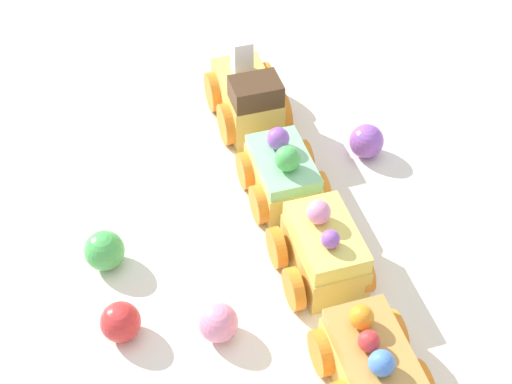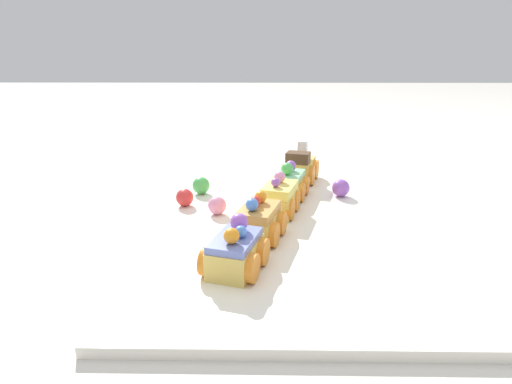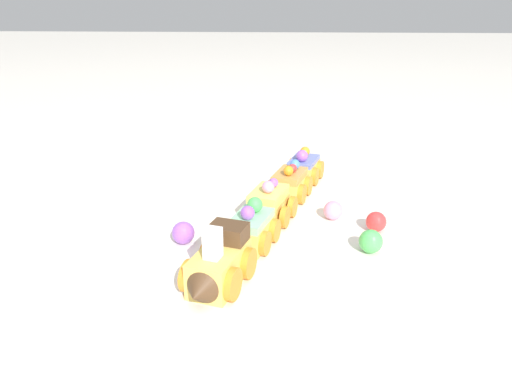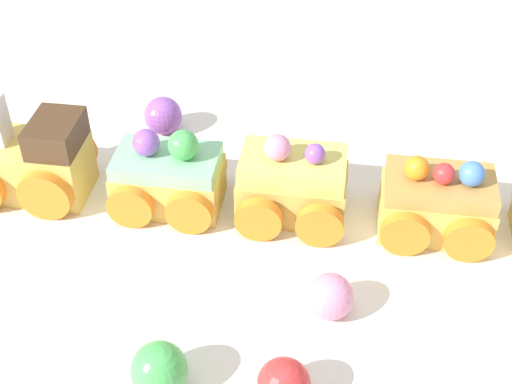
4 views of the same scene
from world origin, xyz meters
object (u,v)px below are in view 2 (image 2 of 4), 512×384
(cake_car_blueberry, at_px, (236,252))
(gumball_green, at_px, (201,185))
(cake_car_mint, at_px, (289,184))
(cake_train_locomotive, at_px, (301,168))
(gumball_red, at_px, (185,197))
(cake_car_lemon, at_px, (277,199))
(cake_car_caramel, at_px, (259,222))
(gumball_pink, at_px, (217,205))
(gumball_purple, at_px, (341,188))

(cake_car_blueberry, relative_size, gumball_green, 2.80)
(cake_car_blueberry, distance_m, gumball_green, 0.30)
(cake_car_mint, distance_m, cake_car_blueberry, 0.28)
(cake_train_locomotive, xyz_separation_m, cake_car_blueberry, (-0.38, 0.11, -0.00))
(cake_car_mint, bearing_deg, gumball_red, 123.11)
(cake_car_mint, distance_m, cake_car_lemon, 0.09)
(cake_car_caramel, bearing_deg, gumball_pink, 53.02)
(cake_car_mint, relative_size, cake_car_caramel, 1.00)
(cake_car_mint, relative_size, cake_car_lemon, 1.00)
(cake_car_caramel, distance_m, gumball_red, 0.18)
(gumball_pink, distance_m, gumball_purple, 0.23)
(cake_train_locomotive, bearing_deg, cake_car_lemon, -179.95)
(cake_car_mint, bearing_deg, cake_car_lemon, -179.85)
(cake_car_caramel, distance_m, gumball_purple, 0.23)
(cake_car_caramel, height_order, gumball_green, cake_car_caramel)
(cake_train_locomotive, xyz_separation_m, gumball_green, (-0.10, 0.19, -0.01))
(gumball_pink, relative_size, gumball_red, 0.99)
(cake_train_locomotive, xyz_separation_m, gumball_red, (-0.16, 0.21, -0.01))
(cake_car_mint, height_order, cake_car_caramel, cake_car_mint)
(cake_car_caramel, relative_size, gumball_purple, 2.84)
(cake_car_mint, xyz_separation_m, gumball_green, (0.01, 0.16, -0.01))
(cake_car_mint, xyz_separation_m, cake_car_blueberry, (-0.27, 0.08, -0.00))
(gumball_pink, bearing_deg, gumball_green, 21.29)
(cake_car_caramel, relative_size, cake_car_blueberry, 1.00)
(cake_car_mint, bearing_deg, gumball_purple, -73.08)
(gumball_pink, height_order, gumball_green, gumball_green)
(cake_car_mint, height_order, cake_car_lemon, cake_car_lemon)
(cake_car_mint, distance_m, gumball_pink, 0.15)
(cake_car_blueberry, bearing_deg, cake_car_mint, 0.03)
(cake_car_lemon, bearing_deg, cake_car_blueberry, 179.98)
(cake_car_mint, height_order, gumball_purple, cake_car_mint)
(cake_train_locomotive, xyz_separation_m, cake_car_lemon, (-0.20, 0.06, -0.00))
(cake_car_lemon, bearing_deg, gumball_red, 94.29)
(gumball_purple, bearing_deg, cake_car_lemon, 126.48)
(cake_car_lemon, xyz_separation_m, gumball_pink, (-0.01, 0.09, -0.01))
(cake_car_lemon, relative_size, gumball_green, 2.80)
(cake_train_locomotive, bearing_deg, gumball_red, 144.09)
(cake_train_locomotive, relative_size, gumball_red, 4.18)
(cake_train_locomotive, height_order, gumball_pink, cake_train_locomotive)
(cake_car_lemon, xyz_separation_m, cake_car_caramel, (-0.10, 0.03, -0.00))
(cake_car_caramel, height_order, gumball_purple, cake_car_caramel)
(cake_car_blueberry, xyz_separation_m, gumball_pink, (0.18, 0.04, -0.01))
(cake_car_blueberry, bearing_deg, gumball_green, 32.29)
(cake_car_caramel, distance_m, cake_car_blueberry, 0.09)
(cake_car_lemon, relative_size, gumball_purple, 2.84)
(cake_car_caramel, height_order, gumball_red, cake_car_caramel)
(cake_car_mint, bearing_deg, gumball_pink, 144.03)
(cake_train_locomotive, distance_m, gumball_green, 0.22)
(cake_car_caramel, bearing_deg, cake_car_blueberry, -179.80)
(cake_car_lemon, bearing_deg, gumball_pink, 109.96)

